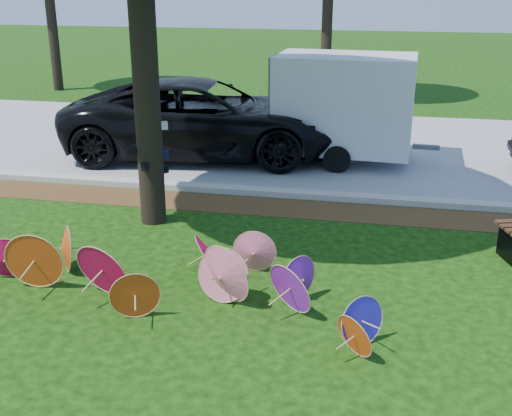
% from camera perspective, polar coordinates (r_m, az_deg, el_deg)
% --- Properties ---
extents(ground, '(90.00, 90.00, 0.00)m').
position_cam_1_polar(ground, '(8.17, -6.35, -10.48)').
color(ground, black).
rests_on(ground, ground).
extents(mulch_strip, '(90.00, 1.00, 0.01)m').
position_cam_1_polar(mulch_strip, '(12.12, 0.04, 0.18)').
color(mulch_strip, '#472D16').
rests_on(mulch_strip, ground).
extents(curb, '(90.00, 0.30, 0.12)m').
position_cam_1_polar(curb, '(12.75, 0.66, 1.46)').
color(curb, '#B7B5AD').
rests_on(curb, ground).
extents(street, '(90.00, 8.00, 0.01)m').
position_cam_1_polar(street, '(16.69, 3.36, 5.75)').
color(street, gray).
rests_on(street, ground).
extents(parasol_pile, '(5.67, 2.47, 0.86)m').
position_cam_1_polar(parasol_pile, '(8.72, -7.24, -5.68)').
color(parasol_pile, '#BA3C10').
rests_on(parasol_pile, ground).
extents(black_van, '(6.82, 3.73, 1.81)m').
position_cam_1_polar(black_van, '(15.38, -4.63, 7.93)').
color(black_van, black).
rests_on(black_van, ground).
extents(cargo_trailer, '(3.15, 2.08, 2.74)m').
position_cam_1_polar(cargo_trailer, '(14.93, 7.89, 9.25)').
color(cargo_trailer, silver).
rests_on(cargo_trailer, ground).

